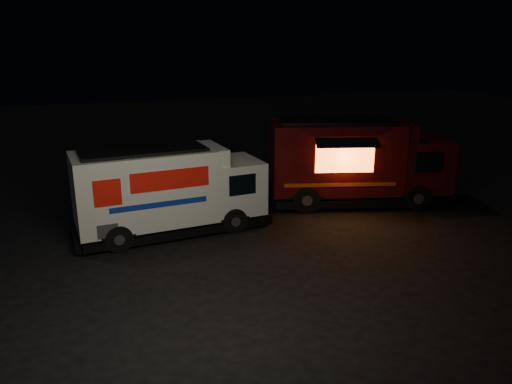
{
  "coord_description": "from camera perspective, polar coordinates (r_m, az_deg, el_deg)",
  "views": [
    {
      "loc": [
        -3.68,
        -12.3,
        6.0
      ],
      "look_at": [
        1.12,
        2.0,
        1.39
      ],
      "focal_mm": 35.0,
      "sensor_mm": 36.0,
      "label": 1
    }
  ],
  "objects": [
    {
      "name": "ground",
      "position": [
        14.17,
        -1.72,
        -8.07
      ],
      "size": [
        80.0,
        80.0,
        0.0
      ],
      "primitive_type": "plane",
      "color": "black",
      "rests_on": "ground"
    },
    {
      "name": "white_truck",
      "position": [
        16.17,
        -9.65,
        0.28
      ],
      "size": [
        6.44,
        2.76,
        2.83
      ],
      "primitive_type": null,
      "rotation": [
        0.0,
        0.0,
        0.1
      ],
      "color": "silver",
      "rests_on": "ground"
    },
    {
      "name": "red_truck",
      "position": [
        19.26,
        11.57,
        3.49
      ],
      "size": [
        7.38,
        4.31,
        3.24
      ],
      "primitive_type": null,
      "rotation": [
        0.0,
        0.0,
        -0.27
      ],
      "color": "#3E0B0E",
      "rests_on": "ground"
    }
  ]
}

